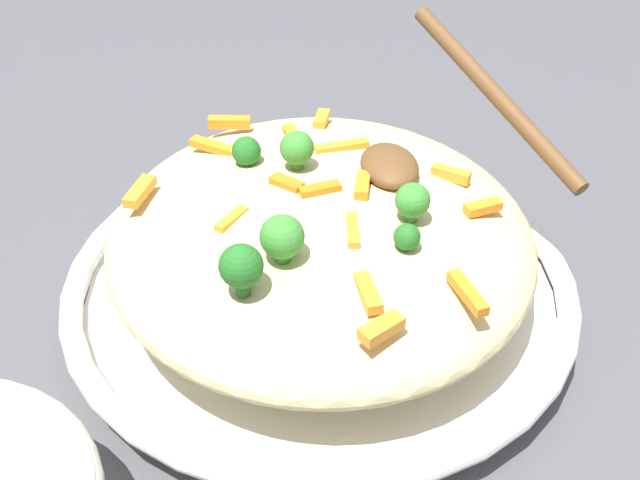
{
  "coord_description": "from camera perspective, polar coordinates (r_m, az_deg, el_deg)",
  "views": [
    {
      "loc": [
        0.42,
        -0.06,
        0.38
      ],
      "look_at": [
        0.0,
        0.0,
        0.06
      ],
      "focal_mm": 42.24,
      "sensor_mm": 36.0,
      "label": 1
    }
  ],
  "objects": [
    {
      "name": "serving_spoon",
      "position": [
        0.54,
        8.59,
        7.81
      ],
      "size": [
        0.18,
        0.15,
        0.08
      ],
      "color": "brown",
      "rests_on": "pasta_mound"
    },
    {
      "name": "carrot_piece_3",
      "position": [
        0.44,
        11.11,
        -3.93
      ],
      "size": [
        0.04,
        0.02,
        0.01
      ],
      "primitive_type": "cube",
      "rotation": [
        0.0,
        0.0,
        3.35
      ],
      "color": "orange",
      "rests_on": "pasta_mound"
    },
    {
      "name": "carrot_piece_8",
      "position": [
        0.53,
        -13.48,
        3.62
      ],
      "size": [
        0.03,
        0.02,
        0.01
      ],
      "primitive_type": "cube",
      "rotation": [
        0.0,
        0.0,
        5.91
      ],
      "color": "orange",
      "rests_on": "pasta_mound"
    },
    {
      "name": "carrot_piece_9",
      "position": [
        0.49,
        -6.7,
        1.55
      ],
      "size": [
        0.03,
        0.02,
        0.01
      ],
      "primitive_type": "cube",
      "rotation": [
        0.0,
        0.0,
        2.44
      ],
      "color": "orange",
      "rests_on": "pasta_mound"
    },
    {
      "name": "carrot_piece_15",
      "position": [
        0.51,
        -2.54,
        4.27
      ],
      "size": [
        0.02,
        0.02,
        0.01
      ],
      "primitive_type": "cube",
      "rotation": [
        0.0,
        0.0,
        0.8
      ],
      "color": "orange",
      "rests_on": "pasta_mound"
    },
    {
      "name": "carrot_piece_7",
      "position": [
        0.51,
        12.24,
        2.45
      ],
      "size": [
        0.01,
        0.03,
        0.01
      ],
      "primitive_type": "cube",
      "rotation": [
        0.0,
        0.0,
        4.96
      ],
      "color": "orange",
      "rests_on": "pasta_mound"
    },
    {
      "name": "carrot_piece_1",
      "position": [
        0.5,
        -0.13,
        3.71
      ],
      "size": [
        0.01,
        0.03,
        0.01
      ],
      "primitive_type": "cube",
      "rotation": [
        0.0,
        0.0,
        1.78
      ],
      "color": "orange",
      "rests_on": "pasta_mound"
    },
    {
      "name": "broccoli_floret_2",
      "position": [
        0.54,
        -5.6,
        6.7
      ],
      "size": [
        0.02,
        0.02,
        0.02
      ],
      "color": "#205B1C",
      "rests_on": "pasta_mound"
    },
    {
      "name": "broccoli_floret_4",
      "position": [
        0.48,
        7.02,
        2.94
      ],
      "size": [
        0.02,
        0.02,
        0.03
      ],
      "color": "#377928",
      "rests_on": "pasta_mound"
    },
    {
      "name": "broccoli_floret_1",
      "position": [
        0.46,
        6.6,
        0.2
      ],
      "size": [
        0.02,
        0.02,
        0.02
      ],
      "color": "#205B1C",
      "rests_on": "pasta_mound"
    },
    {
      "name": "carrot_piece_4",
      "position": [
        0.6,
        -6.88,
        8.85
      ],
      "size": [
        0.01,
        0.03,
        0.01
      ],
      "primitive_type": "cube",
      "rotation": [
        0.0,
        0.0,
        4.55
      ],
      "color": "orange",
      "rests_on": "pasta_mound"
    },
    {
      "name": "serving_bowl",
      "position": [
        0.55,
        -0.0,
        -3.41
      ],
      "size": [
        0.37,
        0.37,
        0.04
      ],
      "color": "white",
      "rests_on": "ground_plane"
    },
    {
      "name": "carrot_piece_0",
      "position": [
        0.56,
        1.63,
        7.02
      ],
      "size": [
        0.01,
        0.04,
        0.01
      ],
      "primitive_type": "cube",
      "rotation": [
        0.0,
        0.0,
        4.87
      ],
      "color": "orange",
      "rests_on": "pasta_mound"
    },
    {
      "name": "carrot_piece_6",
      "position": [
        0.47,
        2.47,
        0.68
      ],
      "size": [
        0.03,
        0.01,
        0.01
      ],
      "primitive_type": "cube",
      "rotation": [
        0.0,
        0.0,
        6.16
      ],
      "color": "orange",
      "rests_on": "pasta_mound"
    },
    {
      "name": "carrot_piece_5",
      "position": [
        0.58,
        -2.07,
        7.87
      ],
      "size": [
        0.03,
        0.01,
        0.01
      ],
      "primitive_type": "cube",
      "rotation": [
        0.0,
        0.0,
        3.31
      ],
      "color": "orange",
      "rests_on": "pasta_mound"
    },
    {
      "name": "carrot_piece_13",
      "position": [
        0.43,
        3.66,
        -4.0
      ],
      "size": [
        0.03,
        0.01,
        0.01
      ],
      "primitive_type": "cube",
      "rotation": [
        0.0,
        0.0,
        3.23
      ],
      "color": "orange",
      "rests_on": "pasta_mound"
    },
    {
      "name": "broccoli_floret_0",
      "position": [
        0.52,
        -1.76,
        6.95
      ],
      "size": [
        0.02,
        0.02,
        0.03
      ],
      "color": "#377928",
      "rests_on": "pasta_mound"
    },
    {
      "name": "broccoli_floret_5",
      "position": [
        0.44,
        -2.89,
        0.21
      ],
      "size": [
        0.03,
        0.03,
        0.03
      ],
      "color": "#377928",
      "rests_on": "pasta_mound"
    },
    {
      "name": "carrot_piece_11",
      "position": [
        0.6,
        0.13,
        9.2
      ],
      "size": [
        0.03,
        0.02,
        0.01
      ],
      "primitive_type": "cube",
      "rotation": [
        0.0,
        0.0,
        2.8
      ],
      "color": "orange",
      "rests_on": "pasta_mound"
    },
    {
      "name": "carrot_piece_14",
      "position": [
        0.51,
        3.18,
        4.3
      ],
      "size": [
        0.03,
        0.02,
        0.01
      ],
      "primitive_type": "cube",
      "rotation": [
        0.0,
        0.0,
        2.87
      ],
      "color": "orange",
      "rests_on": "pasta_mound"
    },
    {
      "name": "broccoli_floret_3",
      "position": [
        0.42,
        -6.0,
        -2.04
      ],
      "size": [
        0.03,
        0.03,
        0.03
      ],
      "color": "#205B1C",
      "rests_on": "pasta_mound"
    },
    {
      "name": "carrot_piece_2",
      "position": [
        0.57,
        -8.05,
        7.02
      ],
      "size": [
        0.03,
        0.04,
        0.01
      ],
      "primitive_type": "cube",
      "rotation": [
        0.0,
        0.0,
        4.07
      ],
      "color": "orange",
      "rests_on": "pasta_mound"
    },
    {
      "name": "pasta_mound",
      "position": [
        0.52,
        -0.0,
        0.58
      ],
      "size": [
        0.31,
        0.29,
        0.07
      ],
      "primitive_type": "ellipsoid",
      "color": "#DBC689",
      "rests_on": "serving_bowl"
    },
    {
      "name": "carrot_piece_12",
      "position": [
        0.54,
        9.88,
        4.93
      ],
      "size": [
        0.02,
        0.03,
        0.01
      ],
      "primitive_type": "cube",
      "rotation": [
        0.0,
        0.0,
        4.05
      ],
      "color": "orange",
      "rests_on": "pasta_mound"
    },
    {
      "name": "carrot_piece_10",
      "position": [
        0.41,
        4.68,
        -6.69
      ],
      "size": [
        0.02,
        0.03,
        0.01
      ],
      "primitive_type": "cube",
      "rotation": [
        0.0,
        0.0,
        2.11
      ],
      "color": "orange",
      "rests_on": "pasta_mound"
    },
    {
      "name": "ground_plane",
      "position": [
        0.57,
        -0.0,
        -4.91
      ],
      "size": [
        2.4,
        2.4,
        0.0
      ],
      "primitive_type": "plane",
      "color": "#4C4C51"
    }
  ]
}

